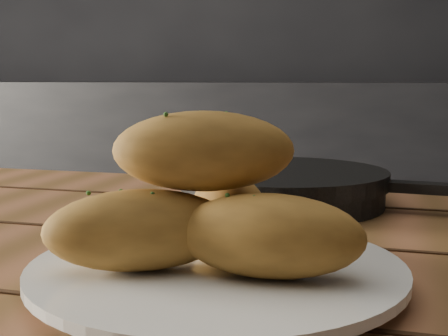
# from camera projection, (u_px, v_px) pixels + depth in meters

# --- Properties ---
(counter) EXTENTS (2.80, 0.60, 0.90)m
(counter) POSITION_uv_depth(u_px,v_px,m) (183.00, 209.00, 2.23)
(counter) COLOR black
(counter) RESTS_ON ground
(plate) EXTENTS (0.29, 0.29, 0.02)m
(plate) POSITION_uv_depth(u_px,v_px,m) (217.00, 273.00, 0.49)
(plate) COLOR white
(plate) RESTS_ON table
(bread_rolls) EXTENTS (0.24, 0.22, 0.12)m
(bread_rolls) POSITION_uv_depth(u_px,v_px,m) (210.00, 207.00, 0.48)
(bread_rolls) COLOR #AF7830
(bread_rolls) RESTS_ON plate
(skillet) EXTENTS (0.40, 0.27, 0.05)m
(skillet) POSITION_uv_depth(u_px,v_px,m) (284.00, 186.00, 0.80)
(skillet) COLOR black
(skillet) RESTS_ON table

